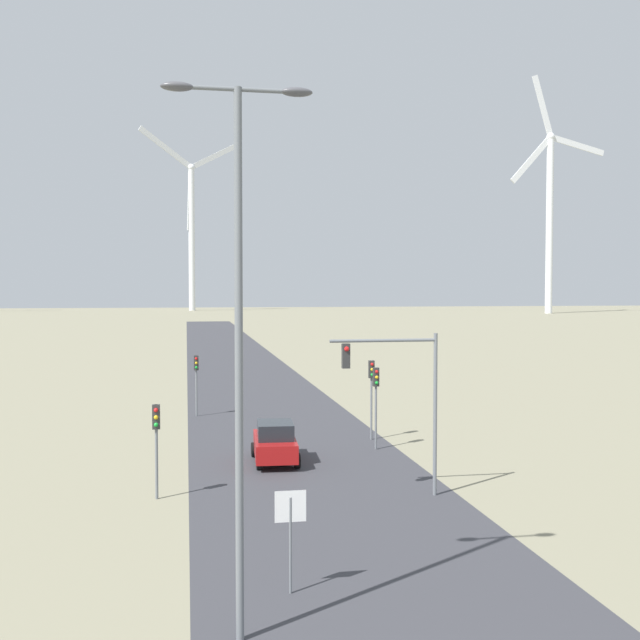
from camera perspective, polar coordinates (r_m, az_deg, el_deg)
The scene contains 11 objects.
road_surface at distance 58.91m, azimuth -5.18°, elevation -5.17°, with size 10.00×240.00×0.01m.
streetlamp at distance 16.30m, azimuth -6.22°, elevation 1.12°, with size 3.26×0.32×12.14m.
stop_sign_near at distance 19.66m, azimuth -2.27°, elevation -15.09°, with size 0.81×0.07×2.65m.
traffic_light_post_near_left at distance 28.43m, azimuth -12.37°, elevation -8.18°, with size 0.28×0.34×3.50m.
traffic_light_post_near_right at distance 38.53m, azimuth 3.94°, elevation -4.72°, with size 0.28×0.34×4.08m.
traffic_light_post_mid_left at distance 46.09m, azimuth -9.41°, elevation -3.90°, with size 0.28×0.33×3.71m.
traffic_light_post_mid_right at distance 36.24m, azimuth 4.29°, elevation -5.31°, with size 0.28×0.34×3.96m.
traffic_light_mast_overhead at distance 27.94m, azimuth 6.10°, elevation -4.71°, with size 4.10×0.35×6.11m.
car_approaching at distance 33.87m, azimuth -3.46°, elevation -9.27°, with size 2.05×4.20×1.83m.
wind_turbine_left at distance 268.65m, azimuth -9.76°, elevation 7.34°, with size 35.82×16.17×62.53m.
wind_turbine_center at distance 246.02m, azimuth 17.10°, elevation 8.19°, with size 32.65×3.16×73.44m.
Camera 1 is at (-5.04, -10.18, 7.77)m, focal length 42.00 mm.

